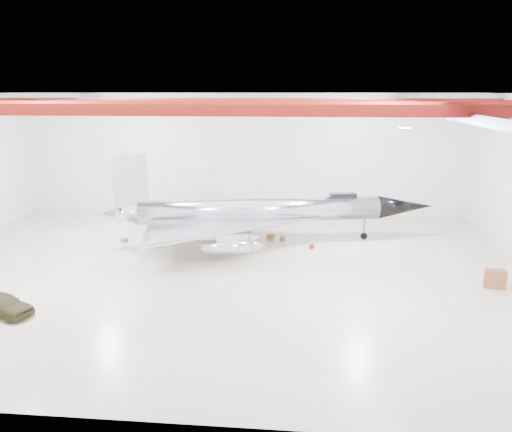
# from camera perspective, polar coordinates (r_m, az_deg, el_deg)

# --- Properties ---
(floor) EXTENTS (40.00, 40.00, 0.00)m
(floor) POSITION_cam_1_polar(r_m,az_deg,el_deg) (32.13, -4.62, -6.29)
(floor) COLOR beige
(floor) RESTS_ON ground
(wall_back) EXTENTS (40.00, 0.00, 40.00)m
(wall_back) POSITION_cam_1_polar(r_m,az_deg,el_deg) (45.32, -1.48, 6.92)
(wall_back) COLOR silver
(wall_back) RESTS_ON floor
(ceiling) EXTENTS (40.00, 40.00, 0.00)m
(ceiling) POSITION_cam_1_polar(r_m,az_deg,el_deg) (30.12, -5.05, 13.73)
(ceiling) COLOR #0A0F38
(ceiling) RESTS_ON wall_back
(ceiling_structure) EXTENTS (39.50, 29.50, 1.08)m
(ceiling_structure) POSITION_cam_1_polar(r_m,az_deg,el_deg) (30.13, -5.02, 12.45)
(ceiling_structure) COLOR maroon
(ceiling_structure) RESTS_ON ceiling
(jet_aircraft) EXTENTS (25.00, 16.86, 6.87)m
(jet_aircraft) POSITION_cam_1_polar(r_m,az_deg,el_deg) (37.36, 0.43, 0.30)
(jet_aircraft) COLOR silver
(jet_aircraft) RESTS_ON floor
(jeep) EXTENTS (3.69, 2.42, 1.17)m
(jeep) POSITION_cam_1_polar(r_m,az_deg,el_deg) (28.93, -26.98, -8.98)
(jeep) COLOR #333219
(jeep) RESTS_ON floor
(desk) EXTENTS (1.28, 0.82, 1.09)m
(desk) POSITION_cam_1_polar(r_m,az_deg,el_deg) (32.41, 25.64, -6.49)
(desk) COLOR brown
(desk) RESTS_ON floor
(crate_ply) EXTENTS (0.64, 0.57, 0.37)m
(crate_ply) POSITION_cam_1_polar(r_m,az_deg,el_deg) (38.28, -11.22, -2.84)
(crate_ply) COLOR olive
(crate_ply) RESTS_ON floor
(toolbox_red) EXTENTS (0.46, 0.38, 0.30)m
(toolbox_red) POSITION_cam_1_polar(r_m,az_deg,el_deg) (40.85, -8.11, -1.68)
(toolbox_red) COLOR maroon
(toolbox_red) RESTS_ON floor
(engine_drum) EXTENTS (0.42, 0.42, 0.37)m
(engine_drum) POSITION_cam_1_polar(r_m,az_deg,el_deg) (35.61, -4.63, -3.91)
(engine_drum) COLOR #59595B
(engine_drum) RESTS_ON floor
(parts_bin) EXTENTS (0.66, 0.58, 0.39)m
(parts_bin) POSITION_cam_1_polar(r_m,az_deg,el_deg) (38.54, 1.71, -2.44)
(parts_bin) COLOR olive
(parts_bin) RESTS_ON floor
(crate_small) EXTENTS (0.52, 0.48, 0.30)m
(crate_small) POSITION_cam_1_polar(r_m,az_deg,el_deg) (39.28, -14.83, -2.67)
(crate_small) COLOR #59595B
(crate_small) RESTS_ON floor
(tool_chest) EXTENTS (0.39, 0.39, 0.32)m
(tool_chest) POSITION_cam_1_polar(r_m,az_deg,el_deg) (36.61, 6.39, -3.48)
(tool_chest) COLOR maroon
(tool_chest) RESTS_ON floor
(spares_box) EXTENTS (0.41, 0.41, 0.37)m
(spares_box) POSITION_cam_1_polar(r_m,az_deg,el_deg) (38.31, 3.04, -2.57)
(spares_box) COLOR #59595B
(spares_box) RESTS_ON floor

